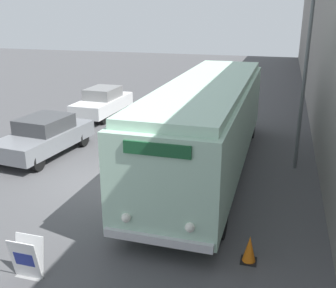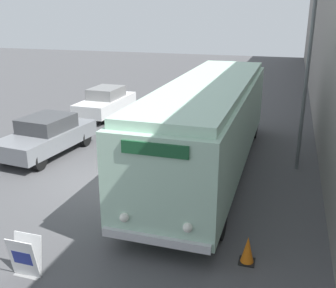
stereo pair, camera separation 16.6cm
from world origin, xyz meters
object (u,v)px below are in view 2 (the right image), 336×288
at_px(streetlamp, 310,48).
at_px(parked_car_mid, 106,102).
at_px(parked_car_near, 47,135).
at_px(sign_board, 25,257).
at_px(traffic_cone, 248,250).
at_px(vintage_bus, 209,121).

xyz_separation_m(streetlamp, parked_car_mid, (-9.83, 4.74, -3.47)).
bearing_deg(parked_car_near, sign_board, -54.64).
xyz_separation_m(streetlamp, traffic_cone, (-1.06, -6.18, -3.92)).
xyz_separation_m(streetlamp, parked_car_near, (-9.42, -1.36, -3.46)).
relative_size(parked_car_near, parked_car_mid, 1.04).
bearing_deg(vintage_bus, traffic_cone, -68.76).
relative_size(streetlamp, traffic_cone, 10.04).
height_order(parked_car_near, traffic_cone, parked_car_near).
bearing_deg(parked_car_near, streetlamp, 13.40).
distance_m(sign_board, traffic_cone, 4.84).
height_order(streetlamp, parked_car_near, streetlamp).
relative_size(sign_board, streetlamp, 0.14).
xyz_separation_m(sign_board, parked_car_near, (-3.90, 6.70, 0.32)).
bearing_deg(parked_car_near, parked_car_mid, 99.03).
bearing_deg(streetlamp, sign_board, -124.41).
distance_m(sign_board, streetlamp, 10.47).
distance_m(streetlamp, parked_car_near, 10.13).
distance_m(parked_car_mid, traffic_cone, 14.02).
xyz_separation_m(sign_board, parked_car_mid, (-4.31, 12.80, 0.31)).
bearing_deg(traffic_cone, vintage_bus, 111.24).
distance_m(vintage_bus, traffic_cone, 5.66).
height_order(sign_board, streetlamp, streetlamp).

